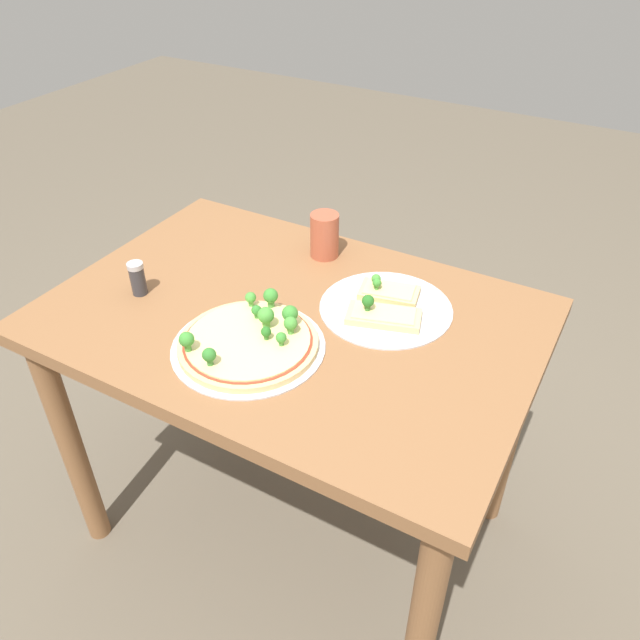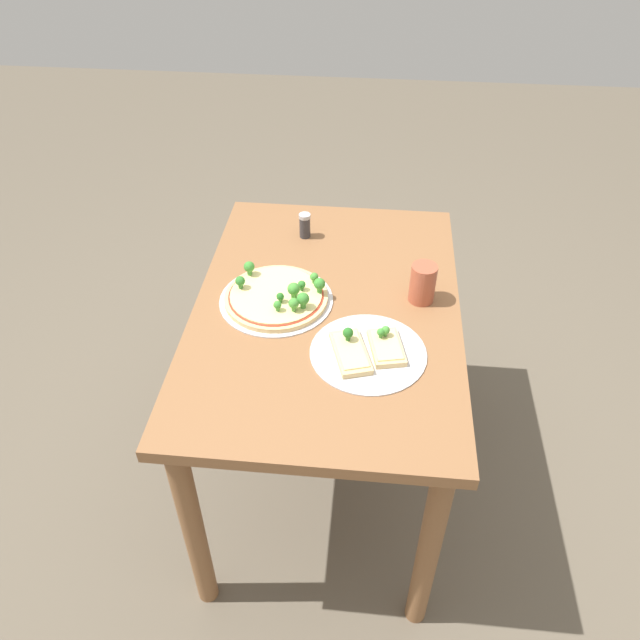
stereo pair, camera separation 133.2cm
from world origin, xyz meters
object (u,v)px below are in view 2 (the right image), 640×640
object	(u,v)px
dining_table	(327,337)
drinking_cup	(423,283)
condiment_shaker	(305,225)
pizza_tray_whole	(278,296)
pizza_tray_slice	(367,350)

from	to	relation	value
dining_table	drinking_cup	size ratio (longest dim) A/B	9.47
dining_table	condiment_shaker	distance (m)	0.40
dining_table	pizza_tray_whole	size ratio (longest dim) A/B	3.38
pizza_tray_whole	condiment_shaker	distance (m)	0.34
dining_table	pizza_tray_whole	world-z (taller)	pizza_tray_whole
pizza_tray_slice	condiment_shaker	distance (m)	0.58
drinking_cup	pizza_tray_whole	bearing A→B (deg)	96.45
dining_table	pizza_tray_slice	xyz separation A→B (m)	(-0.18, -0.12, 0.13)
pizza_tray_slice	drinking_cup	world-z (taller)	drinking_cup
dining_table	pizza_tray_slice	size ratio (longest dim) A/B	3.61
pizza_tray_slice	drinking_cup	size ratio (longest dim) A/B	2.62
drinking_cup	dining_table	bearing A→B (deg)	102.25
dining_table	condiment_shaker	world-z (taller)	condiment_shaker
pizza_tray_whole	drinking_cup	distance (m)	0.41
drinking_cup	condiment_shaker	world-z (taller)	drinking_cup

